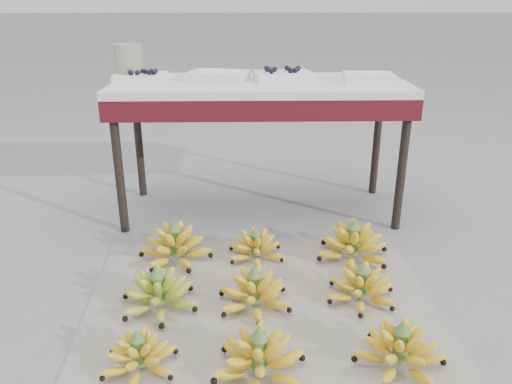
{
  "coord_description": "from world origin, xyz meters",
  "views": [
    {
      "loc": [
        -0.14,
        -1.46,
        1.05
      ],
      "look_at": [
        -0.09,
        0.38,
        0.32
      ],
      "focal_mm": 35.0,
      "sensor_mm": 36.0,
      "label": 1
    }
  ],
  "objects_px": {
    "vendor_table": "(260,97)",
    "tray_far_right": "(368,77)",
    "bunch_back_center": "(256,247)",
    "tray_left": "(218,76)",
    "newspaper_mat": "(262,307)",
    "bunch_back_left": "(175,246)",
    "bunch_mid_right": "(361,287)",
    "glass_jar": "(129,63)",
    "bunch_back_right": "(353,245)",
    "bunch_mid_center": "(255,293)",
    "tray_far_left": "(141,78)",
    "bunch_front_left": "(139,356)",
    "bunch_mid_left": "(159,294)",
    "bunch_front_center": "(259,358)",
    "bunch_front_right": "(400,351)",
    "tray_right": "(283,76)"
  },
  "relations": [
    {
      "from": "vendor_table",
      "to": "tray_far_right",
      "type": "bearing_deg",
      "value": -0.89
    },
    {
      "from": "bunch_back_center",
      "to": "tray_left",
      "type": "xyz_separation_m",
      "value": [
        -0.17,
        0.54,
        0.63
      ]
    },
    {
      "from": "newspaper_mat",
      "to": "vendor_table",
      "type": "bearing_deg",
      "value": 88.85
    },
    {
      "from": "bunch_back_left",
      "to": "vendor_table",
      "type": "height_order",
      "value": "vendor_table"
    },
    {
      "from": "bunch_mid_right",
      "to": "glass_jar",
      "type": "distance_m",
      "value": 1.46
    },
    {
      "from": "bunch_back_right",
      "to": "tray_far_right",
      "type": "xyz_separation_m",
      "value": [
        0.14,
        0.52,
        0.61
      ]
    },
    {
      "from": "bunch_mid_center",
      "to": "bunch_back_left",
      "type": "bearing_deg",
      "value": 121.88
    },
    {
      "from": "tray_far_left",
      "to": "tray_left",
      "type": "xyz_separation_m",
      "value": [
        0.36,
        0.05,
        -0.0
      ]
    },
    {
      "from": "newspaper_mat",
      "to": "bunch_back_right",
      "type": "height_order",
      "value": "bunch_back_right"
    },
    {
      "from": "bunch_back_right",
      "to": "vendor_table",
      "type": "bearing_deg",
      "value": 129.32
    },
    {
      "from": "bunch_front_left",
      "to": "glass_jar",
      "type": "relative_size",
      "value": 1.67
    },
    {
      "from": "bunch_back_center",
      "to": "bunch_back_right",
      "type": "distance_m",
      "value": 0.41
    },
    {
      "from": "bunch_back_right",
      "to": "tray_far_left",
      "type": "xyz_separation_m",
      "value": [
        -0.93,
        0.51,
        0.62
      ]
    },
    {
      "from": "tray_left",
      "to": "newspaper_mat",
      "type": "bearing_deg",
      "value": -78.65
    },
    {
      "from": "bunch_back_center",
      "to": "tray_left",
      "type": "relative_size",
      "value": 1.04
    },
    {
      "from": "bunch_mid_left",
      "to": "bunch_back_center",
      "type": "bearing_deg",
      "value": 25.37
    },
    {
      "from": "bunch_back_center",
      "to": "vendor_table",
      "type": "bearing_deg",
      "value": 62.61
    },
    {
      "from": "bunch_front_center",
      "to": "bunch_mid_center",
      "type": "relative_size",
      "value": 1.13
    },
    {
      "from": "bunch_back_center",
      "to": "bunch_back_right",
      "type": "relative_size",
      "value": 0.97
    },
    {
      "from": "bunch_mid_left",
      "to": "bunch_front_right",
      "type": "bearing_deg",
      "value": -42.23
    },
    {
      "from": "bunch_front_right",
      "to": "bunch_back_left",
      "type": "bearing_deg",
      "value": 152.09
    },
    {
      "from": "bunch_front_right",
      "to": "bunch_back_center",
      "type": "relative_size",
      "value": 1.02
    },
    {
      "from": "bunch_mid_center",
      "to": "bunch_back_center",
      "type": "bearing_deg",
      "value": 76.77
    },
    {
      "from": "bunch_mid_center",
      "to": "bunch_back_center",
      "type": "height_order",
      "value": "bunch_mid_center"
    },
    {
      "from": "tray_left",
      "to": "tray_far_left",
      "type": "bearing_deg",
      "value": -171.95
    },
    {
      "from": "bunch_mid_right",
      "to": "tray_far_right",
      "type": "height_order",
      "value": "tray_far_right"
    },
    {
      "from": "bunch_back_left",
      "to": "tray_far_left",
      "type": "distance_m",
      "value": 0.82
    },
    {
      "from": "bunch_front_left",
      "to": "bunch_mid_center",
      "type": "relative_size",
      "value": 0.89
    },
    {
      "from": "bunch_front_center",
      "to": "bunch_back_center",
      "type": "xyz_separation_m",
      "value": [
        0.01,
        0.7,
        -0.01
      ]
    },
    {
      "from": "bunch_back_center",
      "to": "tray_left",
      "type": "bearing_deg",
      "value": 83.13
    },
    {
      "from": "newspaper_mat",
      "to": "bunch_front_center",
      "type": "xyz_separation_m",
      "value": [
        -0.02,
        -0.34,
        0.06
      ]
    },
    {
      "from": "bunch_front_left",
      "to": "tray_right",
      "type": "distance_m",
      "value": 1.44
    },
    {
      "from": "bunch_back_center",
      "to": "tray_far_right",
      "type": "height_order",
      "value": "tray_far_right"
    },
    {
      "from": "bunch_mid_center",
      "to": "tray_right",
      "type": "distance_m",
      "value": 1.09
    },
    {
      "from": "glass_jar",
      "to": "tray_left",
      "type": "bearing_deg",
      "value": 1.42
    },
    {
      "from": "bunch_back_left",
      "to": "tray_far_left",
      "type": "height_order",
      "value": "tray_far_left"
    },
    {
      "from": "vendor_table",
      "to": "bunch_front_center",
      "type": "bearing_deg",
      "value": -91.76
    },
    {
      "from": "bunch_back_center",
      "to": "tray_left",
      "type": "height_order",
      "value": "tray_left"
    },
    {
      "from": "vendor_table",
      "to": "bunch_mid_left",
      "type": "bearing_deg",
      "value": -113.78
    },
    {
      "from": "glass_jar",
      "to": "bunch_back_center",
      "type": "bearing_deg",
      "value": -42.41
    },
    {
      "from": "bunch_front_left",
      "to": "vendor_table",
      "type": "height_order",
      "value": "vendor_table"
    },
    {
      "from": "tray_far_left",
      "to": "tray_left",
      "type": "relative_size",
      "value": 0.86
    },
    {
      "from": "vendor_table",
      "to": "tray_far_right",
      "type": "height_order",
      "value": "tray_far_right"
    },
    {
      "from": "tray_left",
      "to": "bunch_mid_left",
      "type": "bearing_deg",
      "value": -101.75
    },
    {
      "from": "bunch_front_left",
      "to": "tray_left",
      "type": "bearing_deg",
      "value": 65.79
    },
    {
      "from": "bunch_back_center",
      "to": "vendor_table",
      "type": "height_order",
      "value": "vendor_table"
    },
    {
      "from": "bunch_mid_left",
      "to": "glass_jar",
      "type": "bearing_deg",
      "value": 84.89
    },
    {
      "from": "bunch_front_right",
      "to": "bunch_back_right",
      "type": "xyz_separation_m",
      "value": [
        -0.01,
        0.66,
        0.01
      ]
    },
    {
      "from": "bunch_mid_right",
      "to": "bunch_back_right",
      "type": "bearing_deg",
      "value": 86.5
    },
    {
      "from": "bunch_mid_center",
      "to": "tray_far_left",
      "type": "relative_size",
      "value": 1.2
    }
  ]
}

